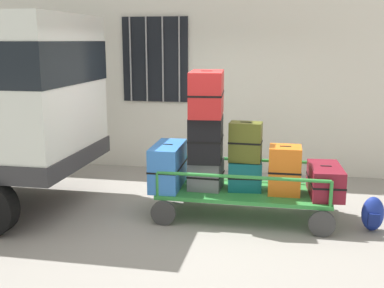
{
  "coord_description": "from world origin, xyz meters",
  "views": [
    {
      "loc": [
        1.07,
        -6.15,
        2.34
      ],
      "look_at": [
        -0.16,
        0.12,
        0.97
      ],
      "focal_mm": 45.56,
      "sensor_mm": 36.0,
      "label": 1
    }
  ],
  "objects_px": {
    "backpack": "(373,214)",
    "suitcase_left_bottom": "(168,166)",
    "suitcase_midright_bottom": "(285,170)",
    "suitcase_midleft_bottom": "(206,174)",
    "suitcase_right_bottom": "(325,181)",
    "luggage_cart": "(244,194)",
    "suitcase_center_middle": "(245,142)",
    "suitcase_midleft_middle": "(206,139)",
    "suitcase_midleft_top": "(207,93)",
    "suitcase_center_bottom": "(245,175)"
  },
  "relations": [
    {
      "from": "suitcase_right_bottom",
      "to": "suitcase_center_middle",
      "type": "bearing_deg",
      "value": 178.31
    },
    {
      "from": "suitcase_center_middle",
      "to": "suitcase_midright_bottom",
      "type": "relative_size",
      "value": 0.84
    },
    {
      "from": "suitcase_center_bottom",
      "to": "suitcase_midright_bottom",
      "type": "xyz_separation_m",
      "value": [
        0.52,
        -0.07,
        0.12
      ]
    },
    {
      "from": "suitcase_midleft_middle",
      "to": "suitcase_midleft_top",
      "type": "height_order",
      "value": "suitcase_midleft_top"
    },
    {
      "from": "suitcase_midleft_middle",
      "to": "suitcase_center_middle",
      "type": "bearing_deg",
      "value": 5.96
    },
    {
      "from": "luggage_cart",
      "to": "suitcase_left_bottom",
      "type": "height_order",
      "value": "suitcase_left_bottom"
    },
    {
      "from": "suitcase_left_bottom",
      "to": "suitcase_center_bottom",
      "type": "distance_m",
      "value": 1.05
    },
    {
      "from": "suitcase_midleft_top",
      "to": "suitcase_midright_bottom",
      "type": "relative_size",
      "value": 1.34
    },
    {
      "from": "suitcase_center_middle",
      "to": "suitcase_midright_bottom",
      "type": "bearing_deg",
      "value": -5.99
    },
    {
      "from": "suitcase_midleft_bottom",
      "to": "suitcase_midleft_middle",
      "type": "xyz_separation_m",
      "value": [
        -0.0,
        -0.03,
        0.5
      ]
    },
    {
      "from": "suitcase_left_bottom",
      "to": "suitcase_center_middle",
      "type": "xyz_separation_m",
      "value": [
        1.04,
        0.05,
        0.36
      ]
    },
    {
      "from": "backpack",
      "to": "suitcase_midright_bottom",
      "type": "bearing_deg",
      "value": 171.71
    },
    {
      "from": "suitcase_midleft_bottom",
      "to": "backpack",
      "type": "xyz_separation_m",
      "value": [
        2.14,
        -0.19,
        -0.35
      ]
    },
    {
      "from": "backpack",
      "to": "suitcase_midleft_bottom",
      "type": "bearing_deg",
      "value": 174.88
    },
    {
      "from": "suitcase_center_middle",
      "to": "suitcase_left_bottom",
      "type": "bearing_deg",
      "value": -177.09
    },
    {
      "from": "backpack",
      "to": "suitcase_left_bottom",
      "type": "bearing_deg",
      "value": 176.51
    },
    {
      "from": "suitcase_midright_bottom",
      "to": "backpack",
      "type": "distance_m",
      "value": 1.21
    },
    {
      "from": "suitcase_midleft_middle",
      "to": "suitcase_midright_bottom",
      "type": "relative_size",
      "value": 0.96
    },
    {
      "from": "luggage_cart",
      "to": "suitcase_center_middle",
      "type": "relative_size",
      "value": 4.36
    },
    {
      "from": "suitcase_midright_bottom",
      "to": "suitcase_midleft_middle",
      "type": "bearing_deg",
      "value": 179.98
    },
    {
      "from": "backpack",
      "to": "suitcase_right_bottom",
      "type": "bearing_deg",
      "value": 162.37
    },
    {
      "from": "suitcase_center_middle",
      "to": "suitcase_midright_bottom",
      "type": "xyz_separation_m",
      "value": [
        0.52,
        -0.05,
        -0.34
      ]
    },
    {
      "from": "suitcase_midright_bottom",
      "to": "suitcase_midleft_bottom",
      "type": "bearing_deg",
      "value": 178.27
    },
    {
      "from": "suitcase_right_bottom",
      "to": "suitcase_left_bottom",
      "type": "bearing_deg",
      "value": -179.39
    },
    {
      "from": "suitcase_midleft_top",
      "to": "suitcase_center_middle",
      "type": "height_order",
      "value": "suitcase_midleft_top"
    },
    {
      "from": "suitcase_left_bottom",
      "to": "suitcase_center_bottom",
      "type": "height_order",
      "value": "suitcase_left_bottom"
    },
    {
      "from": "suitcase_midleft_top",
      "to": "backpack",
      "type": "height_order",
      "value": "suitcase_midleft_top"
    },
    {
      "from": "suitcase_right_bottom",
      "to": "backpack",
      "type": "bearing_deg",
      "value": -17.63
    },
    {
      "from": "suitcase_midright_bottom",
      "to": "backpack",
      "type": "height_order",
      "value": "suitcase_midright_bottom"
    },
    {
      "from": "suitcase_midleft_bottom",
      "to": "suitcase_midleft_top",
      "type": "bearing_deg",
      "value": 90.0
    },
    {
      "from": "suitcase_midleft_top",
      "to": "suitcase_center_bottom",
      "type": "distance_m",
      "value": 1.21
    },
    {
      "from": "suitcase_midleft_middle",
      "to": "luggage_cart",
      "type": "bearing_deg",
      "value": 4.01
    },
    {
      "from": "suitcase_midright_bottom",
      "to": "suitcase_right_bottom",
      "type": "distance_m",
      "value": 0.54
    },
    {
      "from": "suitcase_midleft_top",
      "to": "suitcase_midright_bottom",
      "type": "xyz_separation_m",
      "value": [
        1.04,
        -0.05,
        -0.97
      ]
    },
    {
      "from": "luggage_cart",
      "to": "suitcase_center_middle",
      "type": "bearing_deg",
      "value": 90.0
    },
    {
      "from": "luggage_cart",
      "to": "suitcase_midleft_bottom",
      "type": "xyz_separation_m",
      "value": [
        -0.52,
        -0.01,
        0.25
      ]
    },
    {
      "from": "suitcase_midleft_bottom",
      "to": "suitcase_midright_bottom",
      "type": "relative_size",
      "value": 0.77
    },
    {
      "from": "suitcase_midleft_middle",
      "to": "suitcase_midleft_top",
      "type": "bearing_deg",
      "value": 90.0
    },
    {
      "from": "luggage_cart",
      "to": "suitcase_left_bottom",
      "type": "bearing_deg",
      "value": -178.07
    },
    {
      "from": "suitcase_midleft_top",
      "to": "suitcase_midleft_middle",
      "type": "bearing_deg",
      "value": -90.0
    },
    {
      "from": "backpack",
      "to": "suitcase_midleft_middle",
      "type": "bearing_deg",
      "value": 175.71
    },
    {
      "from": "suitcase_midleft_middle",
      "to": "suitcase_midright_bottom",
      "type": "bearing_deg",
      "value": -0.02
    },
    {
      "from": "suitcase_midleft_top",
      "to": "suitcase_midright_bottom",
      "type": "distance_m",
      "value": 1.42
    },
    {
      "from": "suitcase_center_middle",
      "to": "suitcase_midright_bottom",
      "type": "distance_m",
      "value": 0.63
    },
    {
      "from": "suitcase_left_bottom",
      "to": "luggage_cart",
      "type": "bearing_deg",
      "value": 1.93
    },
    {
      "from": "suitcase_right_bottom",
      "to": "suitcase_midright_bottom",
      "type": "bearing_deg",
      "value": -177.37
    },
    {
      "from": "suitcase_left_bottom",
      "to": "backpack",
      "type": "relative_size",
      "value": 2.01
    },
    {
      "from": "luggage_cart",
      "to": "suitcase_midleft_top",
      "type": "distance_m",
      "value": 1.44
    },
    {
      "from": "luggage_cart",
      "to": "suitcase_right_bottom",
      "type": "distance_m",
      "value": 1.07
    },
    {
      "from": "suitcase_midleft_top",
      "to": "suitcase_midright_bottom",
      "type": "bearing_deg",
      "value": -2.54
    }
  ]
}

